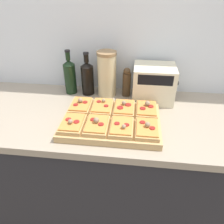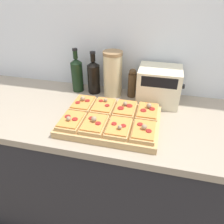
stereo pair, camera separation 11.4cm
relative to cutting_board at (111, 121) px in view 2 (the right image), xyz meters
The scene contains 16 objects.
wall_back 0.57m from the cutting_board, 96.14° to the left, with size 6.00×0.06×2.50m.
kitchen_counter 0.47m from the cutting_board, 117.10° to the left, with size 2.63×0.67×0.89m.
cutting_board is the anchor object (origin of this frame).
pizza_slice_back_left 0.20m from the cutting_board, 154.54° to the left, with size 0.11×0.16×0.06m.
pizza_slice_back_midleft 0.11m from the cutting_board, 124.85° to the left, with size 0.11×0.16×0.05m.
pizza_slice_back_midright 0.11m from the cutting_board, 55.04° to the left, with size 0.11×0.16×0.05m.
pizza_slice_back_right 0.20m from the cutting_board, 25.57° to the left, with size 0.11×0.16×0.06m.
pizza_slice_front_left 0.20m from the cutting_board, 154.49° to the right, with size 0.11×0.16×0.05m.
pizza_slice_front_midleft 0.11m from the cutting_board, 125.16° to the right, with size 0.11×0.16×0.06m.
pizza_slice_front_midright 0.11m from the cutting_board, 55.01° to the right, with size 0.11×0.16×0.05m.
pizza_slice_front_right 0.20m from the cutting_board, 25.40° to the right, with size 0.11×0.16×0.05m.
olive_oil_bottle 0.46m from the cutting_board, 133.02° to the left, with size 0.07×0.07×0.28m.
wine_bottle 0.39m from the cutting_board, 120.40° to the left, with size 0.08×0.08×0.27m.
grain_jar_tall 0.35m from the cutting_board, 101.55° to the left, with size 0.12×0.12×0.28m.
pepper_mill 0.34m from the cutting_board, 80.00° to the left, with size 0.05×0.05×0.19m.
toaster_oven 0.38m from the cutting_board, 53.02° to the left, with size 0.27×0.20×0.22m.
Camera 2 is at (0.27, -0.68, 1.57)m, focal length 35.00 mm.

